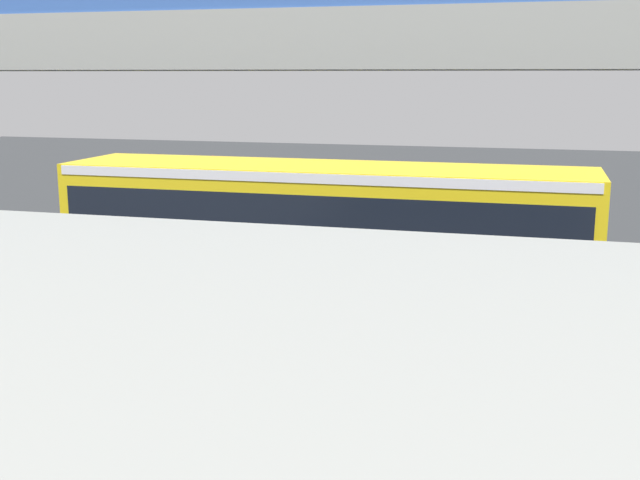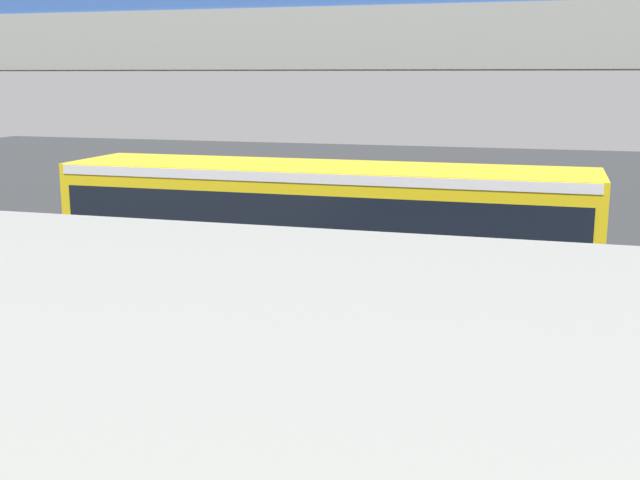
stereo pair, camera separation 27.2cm
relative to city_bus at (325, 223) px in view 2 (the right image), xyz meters
name	(u,v)px [view 2 (the right image)]	position (x,y,z in m)	size (l,w,h in m)	color
ground	(384,300)	(-1.21, -0.80, -1.88)	(80.00, 80.00, 0.00)	#2D3033
city_bus	(325,223)	(0.00, 0.00, 0.00)	(11.54, 2.85, 3.15)	yellow
traffic_sign	(213,188)	(4.52, -4.27, 0.01)	(0.08, 0.60, 2.80)	slate
lane_dash_leftmost	(565,278)	(-5.21, -4.07, -1.88)	(2.00, 0.20, 0.01)	silver
lane_dash_left	(409,268)	(-1.21, -4.07, -1.88)	(2.00, 0.20, 0.01)	silver
lane_dash_centre	(269,258)	(2.79, -4.07, -1.88)	(2.00, 0.20, 0.01)	silver
pedestrian_overpass	(205,86)	(-1.21, 8.76, 3.08)	(27.14, 2.60, 6.72)	gray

